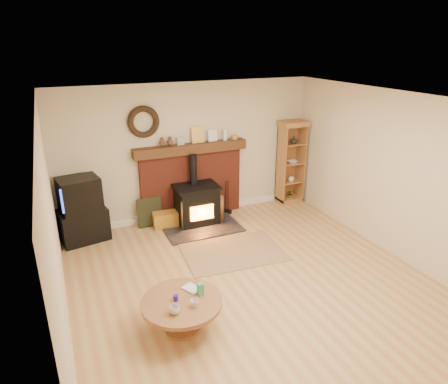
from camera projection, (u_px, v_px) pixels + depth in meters
name	position (u px, v px, depth m)	size (l,w,h in m)	color
ground	(255.00, 285.00, 5.73)	(5.50, 5.50, 0.00)	#B07D49
room_shell	(254.00, 170.00, 5.19)	(5.02, 5.52, 2.61)	#C6B598
chimney_breast	(192.00, 178.00, 7.72)	(2.20, 0.22, 1.78)	maroon
wood_stove	(197.00, 206.00, 7.53)	(1.40, 1.00, 1.32)	black
area_rug	(233.00, 252.00, 6.63)	(1.63, 1.12, 0.01)	olive
tv_unit	(82.00, 211.00, 6.86)	(0.87, 0.67, 1.15)	black
curio_cabinet	(290.00, 162.00, 8.41)	(0.57, 0.41, 1.76)	brown
firelog_box	(165.00, 220.00, 7.49)	(0.45, 0.28, 0.28)	gold
leaning_painting	(150.00, 212.00, 7.47)	(0.46, 0.03, 0.56)	black
fire_tools	(228.00, 208.00, 8.09)	(0.16, 0.16, 0.70)	black
coffee_table	(182.00, 306.00, 4.75)	(0.97, 0.97, 0.57)	brown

